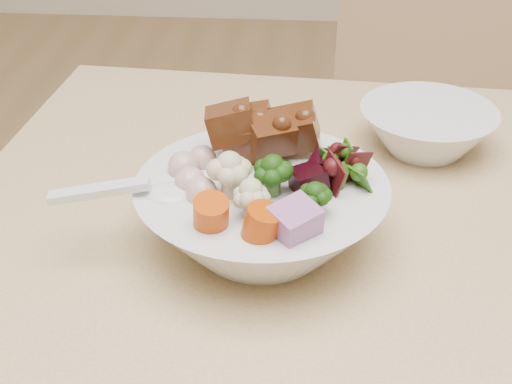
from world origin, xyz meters
TOP-DOWN VIEW (x-y plane):
  - chair_far at (0.14, 0.90)m, footprint 0.47×0.47m
  - food_bowl at (-0.13, 0.24)m, footprint 0.24×0.24m
  - soup_spoon at (-0.24, 0.22)m, footprint 0.14×0.04m
  - side_bowl at (0.05, 0.45)m, footprint 0.16×0.16m

SIDE VIEW (x-z plane):
  - chair_far at x=0.14m, z-range 0.05..0.94m
  - side_bowl at x=0.05m, z-range 0.72..0.77m
  - food_bowl at x=-0.13m, z-range 0.69..0.82m
  - soup_spoon at x=-0.24m, z-range 0.78..0.80m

